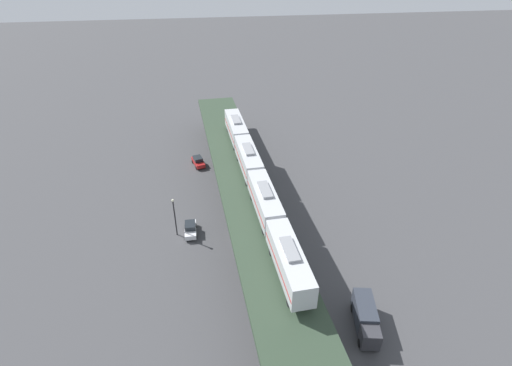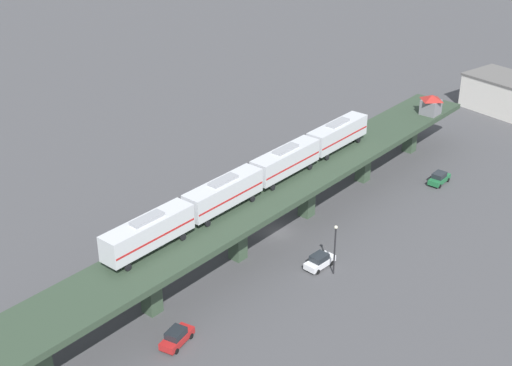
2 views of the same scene
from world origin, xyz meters
name	(u,v)px [view 1 (image 1 of 2)]	position (x,y,z in m)	size (l,w,h in m)	color
ground_plane	(251,239)	(0.00, 0.00, 0.00)	(400.00, 400.00, 0.00)	#424244
elevated_viaduct	(251,208)	(0.01, -0.16, 5.99)	(14.19, 92.35, 6.95)	#2C3D2C
subway_train	(256,177)	(-1.20, -3.25, 9.49)	(5.96, 49.88, 4.45)	silver
street_car_red	(198,161)	(7.94, -25.30, 0.94)	(2.90, 4.72, 1.89)	#AD1E1E
street_car_white	(190,229)	(9.59, -2.85, 0.94)	(1.95, 4.40, 1.89)	silver
delivery_truck	(366,317)	(-11.61, 18.64, 1.76)	(3.53, 7.49, 3.20)	#333338
street_lamp	(175,214)	(11.79, -2.77, 4.11)	(0.44, 0.44, 6.94)	black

